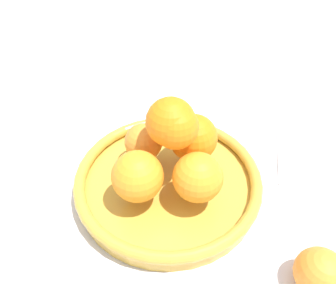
# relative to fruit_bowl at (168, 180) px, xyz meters

# --- Properties ---
(ground_plane) EXTENTS (4.00, 4.00, 0.00)m
(ground_plane) POSITION_rel_fruit_bowl_xyz_m (0.00, 0.00, -0.02)
(ground_plane) COLOR silver
(fruit_bowl) EXTENTS (0.32, 0.32, 0.04)m
(fruit_bowl) POSITION_rel_fruit_bowl_xyz_m (0.00, 0.00, 0.00)
(fruit_bowl) COLOR gold
(fruit_bowl) RESTS_ON ground_plane
(orange_pile) EXTENTS (0.18, 0.19, 0.14)m
(orange_pile) POSITION_rel_fruit_bowl_xyz_m (0.01, 0.00, 0.08)
(orange_pile) COLOR orange
(orange_pile) RESTS_ON fruit_bowl
(stray_orange) EXTENTS (0.07, 0.07, 0.07)m
(stray_orange) POSITION_rel_fruit_bowl_xyz_m (0.25, -0.09, 0.01)
(stray_orange) COLOR orange
(stray_orange) RESTS_ON ground_plane
(napkin_folded) EXTENTS (0.17, 0.17, 0.01)m
(napkin_folded) POSITION_rel_fruit_bowl_xyz_m (0.24, 0.16, -0.02)
(napkin_folded) COLOR white
(napkin_folded) RESTS_ON ground_plane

